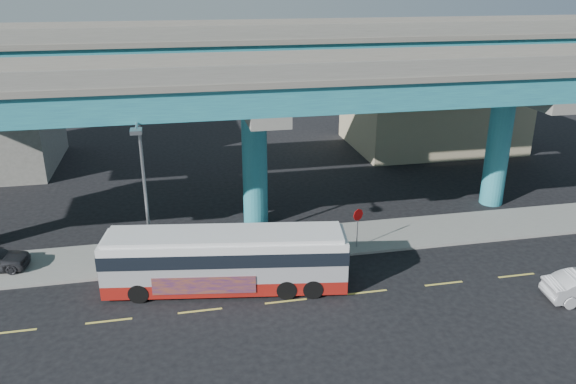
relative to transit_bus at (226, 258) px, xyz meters
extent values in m
plane|color=black|center=(2.57, -1.49, -1.63)|extent=(120.00, 120.00, 0.00)
cube|color=gray|center=(2.57, 4.01, -1.55)|extent=(70.00, 4.00, 0.15)
cube|color=#D8C64C|center=(-9.43, -1.79, -1.62)|extent=(2.00, 0.12, 0.01)
cube|color=#D8C64C|center=(-5.43, -1.79, -1.62)|extent=(2.00, 0.12, 0.01)
cube|color=#D8C64C|center=(-1.43, -1.79, -1.62)|extent=(2.00, 0.12, 0.01)
cube|color=#D8C64C|center=(2.57, -1.79, -1.62)|extent=(2.00, 0.12, 0.01)
cube|color=#D8C64C|center=(6.57, -1.79, -1.62)|extent=(2.00, 0.12, 0.01)
cube|color=#D8C64C|center=(10.57, -1.79, -1.62)|extent=(2.00, 0.12, 0.01)
cube|color=#D8C64C|center=(14.57, -1.79, -1.62)|extent=(2.00, 0.12, 0.01)
cylinder|color=#21637D|center=(2.57, 7.51, 2.07)|extent=(1.50, 1.50, 7.40)
cube|color=gray|center=(2.57, 7.51, 6.07)|extent=(2.00, 12.00, 0.60)
cube|color=gray|center=(2.57, 11.01, 6.97)|extent=(1.80, 5.00, 1.20)
cylinder|color=#21637D|center=(18.57, 7.51, 2.07)|extent=(1.50, 1.50, 7.40)
cube|color=gray|center=(18.57, 7.51, 6.07)|extent=(2.00, 12.00, 0.60)
cube|color=gray|center=(18.57, 11.01, 6.97)|extent=(1.80, 5.00, 1.20)
cube|color=#21637D|center=(2.57, 4.01, 7.07)|extent=(52.00, 5.00, 1.40)
cube|color=gray|center=(2.57, 4.01, 7.92)|extent=(52.00, 5.40, 0.30)
cube|color=gray|center=(2.57, 1.51, 8.47)|extent=(52.00, 0.25, 0.80)
cube|color=gray|center=(2.57, 6.51, 8.47)|extent=(52.00, 0.25, 0.80)
cube|color=#21637D|center=(2.57, 11.01, 8.27)|extent=(52.00, 5.00, 1.40)
cube|color=gray|center=(2.57, 11.01, 9.12)|extent=(52.00, 5.40, 0.30)
cube|color=gray|center=(2.57, 8.51, 9.67)|extent=(52.00, 0.25, 0.80)
cube|color=gray|center=(2.57, 13.51, 9.67)|extent=(52.00, 0.25, 0.80)
cube|color=tan|center=(20.57, 21.51, 1.87)|extent=(14.00, 10.00, 7.00)
cube|color=black|center=(20.57, 16.41, 3.97)|extent=(12.00, 0.25, 1.20)
cube|color=maroon|center=(-0.01, 0.00, -1.10)|extent=(11.74, 4.22, 0.67)
cube|color=#B8B8BD|center=(-0.01, 0.00, -0.05)|extent=(11.74, 4.22, 1.44)
cube|color=black|center=(-0.01, 0.00, 0.43)|extent=(11.81, 4.28, 0.67)
cube|color=silver|center=(-0.01, 0.00, 0.96)|extent=(11.74, 4.22, 0.38)
cube|color=silver|center=(-0.01, 0.00, 1.25)|extent=(11.31, 3.91, 0.19)
cube|color=black|center=(5.68, -0.90, 0.29)|extent=(0.40, 2.18, 1.15)
cube|color=black|center=(-5.71, 0.91, 0.29)|extent=(0.40, 2.18, 1.15)
cube|color=navy|center=(-1.16, -1.08, -0.75)|extent=(4.74, 0.80, 0.86)
cylinder|color=black|center=(-4.16, -0.45, -1.15)|extent=(0.99, 0.43, 0.96)
cylinder|color=black|center=(-3.82, 1.72, -1.15)|extent=(0.99, 0.43, 0.96)
cylinder|color=black|center=(2.65, -1.53, -1.15)|extent=(0.99, 0.43, 0.96)
cylinder|color=black|center=(3.00, 0.64, -1.15)|extent=(0.99, 0.43, 0.96)
cylinder|color=black|center=(3.88, -1.73, -1.15)|extent=(0.99, 0.43, 0.96)
cylinder|color=black|center=(4.23, 0.45, -1.15)|extent=(0.99, 0.43, 0.96)
cylinder|color=gray|center=(-3.60, 2.51, 2.58)|extent=(0.16, 0.16, 8.12)
cylinder|color=gray|center=(-3.60, 1.42, 6.43)|extent=(0.12, 2.20, 0.12)
cube|color=gray|center=(-3.60, 0.32, 6.37)|extent=(0.50, 0.70, 0.18)
cylinder|color=gray|center=(7.52, 2.71, -0.48)|extent=(0.06, 0.06, 2.00)
cylinder|color=#B20A0A|center=(7.52, 2.68, 0.48)|extent=(0.64, 0.31, 0.69)
camera|label=1|loc=(-1.96, -24.08, 12.55)|focal=35.00mm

